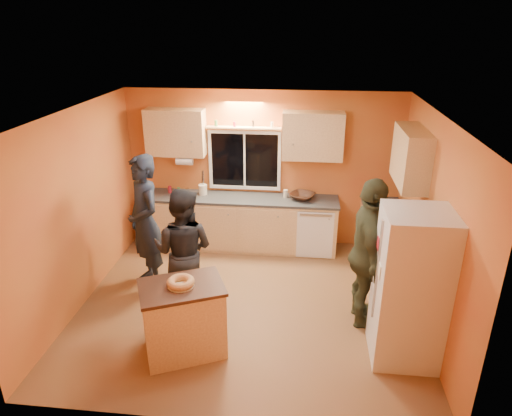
# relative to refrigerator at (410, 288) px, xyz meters

# --- Properties ---
(ground) EXTENTS (4.50, 4.50, 0.00)m
(ground) POSITION_rel_refrigerator_xyz_m (-1.89, 0.80, -0.90)
(ground) COLOR brown
(ground) RESTS_ON ground
(room_shell) EXTENTS (4.54, 4.04, 2.61)m
(room_shell) POSITION_rel_refrigerator_xyz_m (-1.77, 1.21, 0.72)
(room_shell) COLOR #C87D33
(room_shell) RESTS_ON ground
(back_counter) EXTENTS (4.23, 0.62, 0.90)m
(back_counter) POSITION_rel_refrigerator_xyz_m (-1.88, 2.50, -0.45)
(back_counter) COLOR tan
(back_counter) RESTS_ON ground
(right_counter) EXTENTS (0.62, 1.84, 0.90)m
(right_counter) POSITION_rel_refrigerator_xyz_m (0.06, 1.30, -0.45)
(right_counter) COLOR tan
(right_counter) RESTS_ON ground
(refrigerator) EXTENTS (0.72, 0.70, 1.80)m
(refrigerator) POSITION_rel_refrigerator_xyz_m (0.00, 0.00, 0.00)
(refrigerator) COLOR silver
(refrigerator) RESTS_ON ground
(island) EXTENTS (1.10, 0.95, 0.89)m
(island) POSITION_rel_refrigerator_xyz_m (-2.51, -0.22, -0.45)
(island) COLOR tan
(island) RESTS_ON ground
(bundt_pastry) EXTENTS (0.31, 0.31, 0.09)m
(bundt_pastry) POSITION_rel_refrigerator_xyz_m (-2.51, -0.22, 0.04)
(bundt_pastry) COLOR tan
(bundt_pastry) RESTS_ON island
(person_left) EXTENTS (0.81, 0.85, 1.96)m
(person_left) POSITION_rel_refrigerator_xyz_m (-3.39, 1.18, 0.08)
(person_left) COLOR black
(person_left) RESTS_ON ground
(person_center) EXTENTS (0.90, 0.74, 1.70)m
(person_center) POSITION_rel_refrigerator_xyz_m (-2.71, 0.67, -0.05)
(person_center) COLOR black
(person_center) RESTS_ON ground
(person_right) EXTENTS (0.49, 1.14, 1.94)m
(person_right) POSITION_rel_refrigerator_xyz_m (-0.39, 0.60, 0.07)
(person_right) COLOR #343A25
(person_right) RESTS_ON ground
(mixing_bowl) EXTENTS (0.52, 0.52, 0.10)m
(mixing_bowl) POSITION_rel_refrigerator_xyz_m (-1.22, 2.54, 0.05)
(mixing_bowl) COLOR black
(mixing_bowl) RESTS_ON back_counter
(utensil_crock) EXTENTS (0.14, 0.14, 0.17)m
(utensil_crock) POSITION_rel_refrigerator_xyz_m (-2.87, 2.57, 0.09)
(utensil_crock) COLOR beige
(utensil_crock) RESTS_ON back_counter
(potted_plant) EXTENTS (0.28, 0.25, 0.28)m
(potted_plant) POSITION_rel_refrigerator_xyz_m (0.01, 1.22, 0.14)
(potted_plant) COLOR gray
(potted_plant) RESTS_ON right_counter
(red_box) EXTENTS (0.19, 0.17, 0.07)m
(red_box) POSITION_rel_refrigerator_xyz_m (0.05, 1.42, 0.04)
(red_box) COLOR #B51B2B
(red_box) RESTS_ON right_counter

